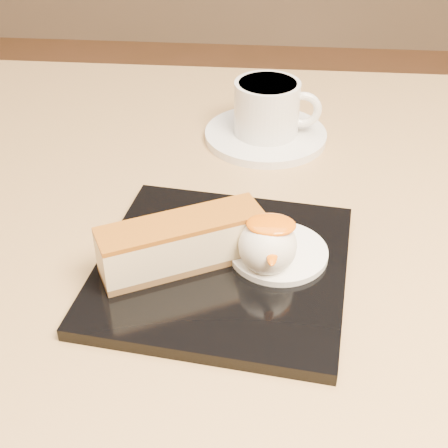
# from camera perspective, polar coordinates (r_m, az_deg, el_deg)

# --- Properties ---
(table) EXTENTS (0.80, 0.80, 0.72)m
(table) POSITION_cam_1_polar(r_m,az_deg,el_deg) (0.74, -4.11, -9.02)
(table) COLOR black
(table) RESTS_ON ground
(dessert_plate) EXTENTS (0.25, 0.25, 0.01)m
(dessert_plate) POSITION_cam_1_polar(r_m,az_deg,el_deg) (0.56, -0.17, -3.99)
(dessert_plate) COLOR black
(dessert_plate) RESTS_ON table
(cheesecake) EXTENTS (0.15, 0.10, 0.05)m
(cheesecake) POSITION_cam_1_polar(r_m,az_deg,el_deg) (0.55, -3.89, -1.74)
(cheesecake) COLOR brown
(cheesecake) RESTS_ON dessert_plate
(cream_smear) EXTENTS (0.09, 0.09, 0.01)m
(cream_smear) POSITION_cam_1_polar(r_m,az_deg,el_deg) (0.57, 4.98, -2.59)
(cream_smear) COLOR white
(cream_smear) RESTS_ON dessert_plate
(ice_cream_scoop) EXTENTS (0.05, 0.05, 0.05)m
(ice_cream_scoop) POSITION_cam_1_polar(r_m,az_deg,el_deg) (0.54, 4.01, -1.99)
(ice_cream_scoop) COLOR white
(ice_cream_scoop) RESTS_ON cream_smear
(mango_sauce) EXTENTS (0.04, 0.03, 0.01)m
(mango_sauce) POSITION_cam_1_polar(r_m,az_deg,el_deg) (0.53, 4.33, -0.06)
(mango_sauce) COLOR #E46107
(mango_sauce) RESTS_ON ice_cream_scoop
(mint_sprig) EXTENTS (0.04, 0.03, 0.00)m
(mint_sprig) POSITION_cam_1_polar(r_m,az_deg,el_deg) (0.59, 2.19, -0.61)
(mint_sprig) COLOR green
(mint_sprig) RESTS_ON cream_smear
(saucer) EXTENTS (0.15, 0.15, 0.01)m
(saucer) POSITION_cam_1_polar(r_m,az_deg,el_deg) (0.78, 3.82, 8.10)
(saucer) COLOR white
(saucer) RESTS_ON table
(coffee_cup) EXTENTS (0.11, 0.08, 0.06)m
(coffee_cup) POSITION_cam_1_polar(r_m,az_deg,el_deg) (0.76, 4.08, 10.63)
(coffee_cup) COLOR white
(coffee_cup) RESTS_ON saucer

